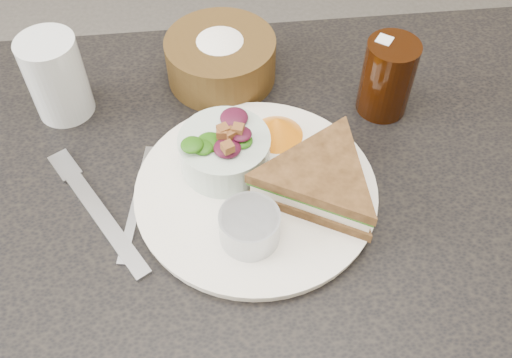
{
  "coord_description": "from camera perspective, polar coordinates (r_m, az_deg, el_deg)",
  "views": [
    {
      "loc": [
        -0.02,
        -0.41,
        1.32
      ],
      "look_at": [
        0.03,
        0.01,
        0.78
      ],
      "focal_mm": 40.0,
      "sensor_mm": 36.0,
      "label": 1
    }
  ],
  "objects": [
    {
      "name": "bread_basket",
      "position": [
        0.83,
        -3.57,
        12.5
      ],
      "size": [
        0.2,
        0.2,
        0.09
      ],
      "primitive_type": null,
      "rotation": [
        0.0,
        0.0,
        0.34
      ],
      "color": "#533D1B",
      "rests_on": "dining_table"
    },
    {
      "name": "dressing_ramekin",
      "position": [
        0.64,
        -0.64,
        -4.8
      ],
      "size": [
        0.08,
        0.08,
        0.04
      ],
      "primitive_type": "cylinder",
      "rotation": [
        0.0,
        0.0,
        -0.27
      ],
      "color": "#A2A8AE",
      "rests_on": "dinner_plate"
    },
    {
      "name": "salad_bowl",
      "position": [
        0.7,
        -3.17,
        3.22
      ],
      "size": [
        0.14,
        0.14,
        0.07
      ],
      "primitive_type": null,
      "rotation": [
        0.0,
        0.0,
        0.32
      ],
      "color": "#AFC4B8",
      "rests_on": "dinner_plate"
    },
    {
      "name": "orange_wedge",
      "position": [
        0.74,
        2.16,
        5.24
      ],
      "size": [
        0.1,
        0.1,
        0.03
      ],
      "primitive_type": "cone",
      "rotation": [
        0.0,
        0.0,
        0.8
      ],
      "color": "orange",
      "rests_on": "dinner_plate"
    },
    {
      "name": "fork",
      "position": [
        0.71,
        -15.15,
        -3.7
      ],
      "size": [
        0.12,
        0.18,
        0.01
      ],
      "primitive_type": "cube",
      "rotation": [
        0.0,
        0.0,
        0.54
      ],
      "color": "#989AA0",
      "rests_on": "dining_table"
    },
    {
      "name": "dining_table",
      "position": [
        1.03,
        -1.43,
        -14.73
      ],
      "size": [
        1.0,
        0.7,
        0.75
      ],
      "primitive_type": "cube",
      "color": "black",
      "rests_on": "floor"
    },
    {
      "name": "water_glass",
      "position": [
        0.81,
        -19.35,
        9.58
      ],
      "size": [
        0.09,
        0.09,
        0.12
      ],
      "primitive_type": "cylinder",
      "rotation": [
        0.0,
        0.0,
        -0.18
      ],
      "color": "silver",
      "rests_on": "dining_table"
    },
    {
      "name": "dinner_plate",
      "position": [
        0.7,
        0.0,
        -1.2
      ],
      "size": [
        0.29,
        0.29,
        0.01
      ],
      "primitive_type": "cylinder",
      "color": "white",
      "rests_on": "dining_table"
    },
    {
      "name": "knife",
      "position": [
        0.71,
        -11.8,
        -2.22
      ],
      "size": [
        0.04,
        0.18,
        0.0
      ],
      "primitive_type": "cube",
      "rotation": [
        0.0,
        0.0,
        -0.18
      ],
      "color": "#A1A5AE",
      "rests_on": "dining_table"
    },
    {
      "name": "cola_glass",
      "position": [
        0.78,
        13.07,
        10.17
      ],
      "size": [
        0.08,
        0.08,
        0.12
      ],
      "primitive_type": null,
      "rotation": [
        0.0,
        0.0,
        -0.23
      ],
      "color": "black",
      "rests_on": "dining_table"
    },
    {
      "name": "sandwich",
      "position": [
        0.68,
        6.46,
        -0.14
      ],
      "size": [
        0.25,
        0.25,
        0.05
      ],
      "primitive_type": null,
      "rotation": [
        0.0,
        0.0,
        -0.51
      ],
      "color": "brown",
      "rests_on": "dinner_plate"
    }
  ]
}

